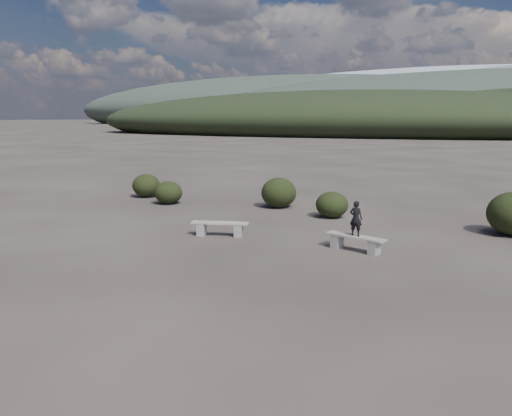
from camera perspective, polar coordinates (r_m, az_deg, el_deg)
The scene contains 9 objects.
ground at distance 10.12m, azimuth -7.72°, elevation -9.45°, with size 1200.00×1200.00×0.00m, color #2D2723.
bench_left at distance 14.53m, azimuth -4.15°, elevation -2.25°, with size 1.68×0.82×0.41m.
bench_right at distance 13.14m, azimuth 11.27°, elevation -3.80°, with size 1.66×0.75×0.41m.
seated_person at distance 13.01m, azimuth 11.35°, elevation -1.16°, with size 0.33×0.22×0.91m, color black.
shrub_a at distance 20.19m, azimuth -9.99°, elevation 1.76°, with size 1.11×1.11×0.91m, color black.
shrub_b at distance 19.06m, azimuth 2.62°, elevation 1.76°, with size 1.34×1.34×1.15m, color black.
shrub_c at distance 17.34m, azimuth 8.68°, elevation 0.38°, with size 1.12×1.12×0.90m, color black.
shrub_f at distance 22.10m, azimuth -12.43°, elevation 2.52°, with size 1.18×1.18×1.00m, color black.
mountain_ridges at distance 347.32m, azimuth 23.70°, elevation 10.69°, with size 500.00×400.00×56.00m.
Camera 1 is at (5.25, -7.95, 3.41)m, focal length 35.00 mm.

